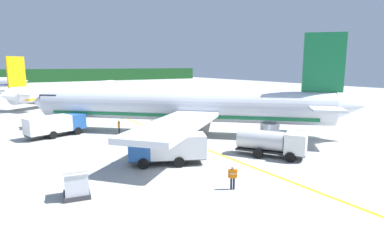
% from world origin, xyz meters
% --- Properties ---
extents(ground, '(240.00, 320.00, 0.20)m').
position_xyz_m(ground, '(0.00, 48.00, -0.10)').
color(ground, '#A8A8A3').
extents(airliner_foreground, '(32.58, 31.76, 11.90)m').
position_xyz_m(airliner_foreground, '(17.58, 21.36, 3.39)').
color(airliner_foreground, silver).
rests_on(airliner_foreground, ground).
extents(airliner_mid_apron, '(29.62, 25.31, 9.90)m').
position_xyz_m(airliner_mid_apron, '(12.65, 61.55, 2.82)').
color(airliner_mid_apron, white).
rests_on(airliner_mid_apron, ground).
extents(service_truck_fuel, '(5.05, 6.27, 2.40)m').
position_xyz_m(service_truck_fuel, '(19.19, 8.06, 1.40)').
color(service_truck_fuel, white).
rests_on(service_truck_fuel, ground).
extents(service_truck_baggage, '(7.10, 4.01, 2.48)m').
position_xyz_m(service_truck_baggage, '(3.85, 28.01, 1.44)').
color(service_truck_baggage, '#2659A5').
rests_on(service_truck_baggage, ground).
extents(service_truck_catering, '(6.81, 4.69, 2.56)m').
position_xyz_m(service_truck_catering, '(9.94, 11.29, 1.47)').
color(service_truck_catering, '#2659A5').
rests_on(service_truck_catering, ground).
extents(cargo_container_near, '(1.85, 1.85, 2.02)m').
position_xyz_m(cargo_container_near, '(1.69, 8.21, 0.96)').
color(cargo_container_near, '#333338').
rests_on(cargo_container_near, ground).
extents(cargo_container_mid, '(1.93, 1.93, 1.98)m').
position_xyz_m(cargo_container_mid, '(24.13, 13.19, 0.93)').
color(cargo_container_mid, '#333338').
rests_on(cargo_container_mid, ground).
extents(crew_marshaller, '(0.55, 0.43, 1.64)m').
position_xyz_m(crew_marshaller, '(10.99, 3.85, 0.96)').
color(crew_marshaller, '#191E33').
rests_on(crew_marshaller, ground).
extents(crew_loader_left, '(0.40, 0.57, 1.62)m').
position_xyz_m(crew_loader_left, '(10.69, 25.43, 0.95)').
color(crew_loader_left, '#191E33').
rests_on(crew_loader_left, ground).
extents(apron_guide_line, '(0.30, 60.00, 0.01)m').
position_xyz_m(apron_guide_line, '(15.50, 16.76, 0.01)').
color(apron_guide_line, yellow).
rests_on(apron_guide_line, ground).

